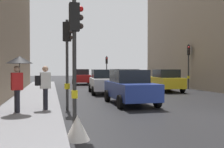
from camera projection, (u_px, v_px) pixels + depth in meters
name	position (u px, v px, depth m)	size (l,w,h in m)	color
sidewalk_kerb	(33.00, 102.00, 13.69)	(2.62, 40.00, 0.16)	gray
traffic_light_near_right	(68.00, 48.00, 11.34)	(0.44, 0.36, 3.95)	#2D2D2D
traffic_light_near_left	(75.00, 40.00, 7.82)	(0.44, 0.26, 3.89)	#2D2D2D
traffic_light_mid_street	(189.00, 58.00, 23.25)	(0.34, 0.45, 3.99)	#2D2D2D
traffic_light_far_median	(107.00, 65.00, 32.60)	(0.25, 0.43, 3.38)	#2D2D2D
car_silver_hatchback	(129.00, 77.00, 29.70)	(2.27, 4.32, 1.76)	#BCBCC1
car_blue_van	(130.00, 87.00, 13.30)	(2.05, 4.22, 1.76)	navy
car_red_sedan	(81.00, 77.00, 30.02)	(2.16, 4.27, 1.76)	red
car_dark_suv	(117.00, 75.00, 36.01)	(2.27, 4.33, 1.76)	black
car_white_compact	(104.00, 81.00, 19.14)	(2.24, 4.31, 1.76)	silver
car_yellow_taxi	(165.00, 80.00, 20.93)	(2.22, 4.30, 1.76)	yellow
pedestrian_with_umbrella	(19.00, 68.00, 9.91)	(1.00, 1.00, 2.14)	black
pedestrian_with_black_backpack	(44.00, 85.00, 10.57)	(0.64, 0.39, 1.77)	black
warning_sign_triangle	(77.00, 128.00, 6.59)	(0.64, 0.64, 0.65)	silver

